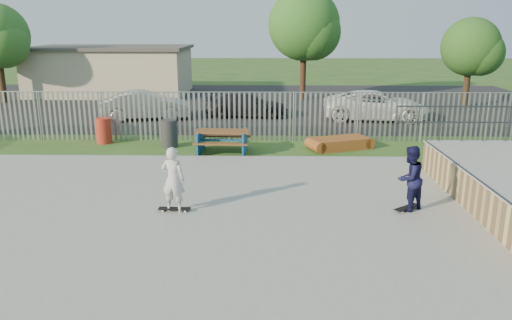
{
  "coord_description": "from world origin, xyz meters",
  "views": [
    {
      "loc": [
        2.48,
        -10.97,
        4.66
      ],
      "look_at": [
        2.22,
        2.0,
        1.1
      ],
      "focal_mm": 35.0,
      "sensor_mm": 36.0,
      "label": 1
    }
  ],
  "objects_px": {
    "picnic_table": "(223,141)",
    "trash_bin_grey": "(169,133)",
    "skater_white": "(173,180)",
    "car_silver": "(146,105)",
    "car_dark": "(246,105)",
    "car_white": "(376,105)",
    "funbox": "(340,143)",
    "tree_right": "(471,47)",
    "skater_navy": "(409,178)",
    "trash_bin_red": "(104,131)",
    "tree_mid": "(304,25)"
  },
  "relations": [
    {
      "from": "picnic_table",
      "to": "trash_bin_grey",
      "type": "relative_size",
      "value": 1.93
    },
    {
      "from": "picnic_table",
      "to": "skater_white",
      "type": "relative_size",
      "value": 1.26
    },
    {
      "from": "picnic_table",
      "to": "car_silver",
      "type": "relative_size",
      "value": 0.47
    },
    {
      "from": "car_silver",
      "to": "car_dark",
      "type": "distance_m",
      "value": 5.05
    },
    {
      "from": "car_white",
      "to": "skater_white",
      "type": "relative_size",
      "value": 3.14
    },
    {
      "from": "picnic_table",
      "to": "car_silver",
      "type": "xyz_separation_m",
      "value": [
        -4.36,
        6.45,
        0.31
      ]
    },
    {
      "from": "trash_bin_grey",
      "to": "skater_white",
      "type": "bearing_deg",
      "value": -78.43
    },
    {
      "from": "car_silver",
      "to": "car_white",
      "type": "height_order",
      "value": "car_white"
    },
    {
      "from": "funbox",
      "to": "trash_bin_grey",
      "type": "xyz_separation_m",
      "value": [
        -6.61,
        0.15,
        0.32
      ]
    },
    {
      "from": "car_white",
      "to": "tree_right",
      "type": "xyz_separation_m",
      "value": [
        6.04,
        4.24,
        2.64
      ]
    },
    {
      "from": "trash_bin_grey",
      "to": "skater_navy",
      "type": "height_order",
      "value": "skater_navy"
    },
    {
      "from": "trash_bin_red",
      "to": "car_silver",
      "type": "height_order",
      "value": "car_silver"
    },
    {
      "from": "funbox",
      "to": "skater_navy",
      "type": "relative_size",
      "value": 1.42
    },
    {
      "from": "funbox",
      "to": "trash_bin_red",
      "type": "xyz_separation_m",
      "value": [
        -9.36,
        0.74,
        0.3
      ]
    },
    {
      "from": "picnic_table",
      "to": "tree_mid",
      "type": "height_order",
      "value": "tree_mid"
    },
    {
      "from": "car_white",
      "to": "picnic_table",
      "type": "bearing_deg",
      "value": 137.32
    },
    {
      "from": "car_dark",
      "to": "car_white",
      "type": "distance_m",
      "value": 6.51
    },
    {
      "from": "trash_bin_red",
      "to": "funbox",
      "type": "bearing_deg",
      "value": -4.51
    },
    {
      "from": "car_dark",
      "to": "tree_right",
      "type": "height_order",
      "value": "tree_right"
    },
    {
      "from": "trash_bin_red",
      "to": "car_dark",
      "type": "xyz_separation_m",
      "value": [
        5.5,
        5.96,
        0.13
      ]
    },
    {
      "from": "skater_white",
      "to": "tree_right",
      "type": "bearing_deg",
      "value": -116.61
    },
    {
      "from": "trash_bin_grey",
      "to": "skater_white",
      "type": "height_order",
      "value": "skater_white"
    },
    {
      "from": "car_white",
      "to": "car_dark",
      "type": "bearing_deg",
      "value": 87.55
    },
    {
      "from": "car_dark",
      "to": "car_white",
      "type": "relative_size",
      "value": 0.82
    },
    {
      "from": "skater_navy",
      "to": "car_white",
      "type": "bearing_deg",
      "value": -136.24
    },
    {
      "from": "car_dark",
      "to": "trash_bin_red",
      "type": "bearing_deg",
      "value": 139.08
    },
    {
      "from": "skater_white",
      "to": "picnic_table",
      "type": "bearing_deg",
      "value": -83.96
    },
    {
      "from": "trash_bin_grey",
      "to": "skater_white",
      "type": "relative_size",
      "value": 0.65
    },
    {
      "from": "trash_bin_red",
      "to": "skater_navy",
      "type": "xyz_separation_m",
      "value": [
        10.06,
        -7.67,
        0.46
      ]
    },
    {
      "from": "car_silver",
      "to": "skater_white",
      "type": "height_order",
      "value": "skater_white"
    },
    {
      "from": "car_white",
      "to": "tree_right",
      "type": "distance_m",
      "value": 7.84
    },
    {
      "from": "trash_bin_red",
      "to": "car_silver",
      "type": "distance_m",
      "value": 5.06
    },
    {
      "from": "funbox",
      "to": "car_white",
      "type": "xyz_separation_m",
      "value": [
        2.61,
        5.95,
        0.53
      ]
    },
    {
      "from": "funbox",
      "to": "trash_bin_grey",
      "type": "distance_m",
      "value": 6.62
    },
    {
      "from": "trash_bin_red",
      "to": "tree_right",
      "type": "relative_size",
      "value": 0.2
    },
    {
      "from": "picnic_table",
      "to": "car_dark",
      "type": "distance_m",
      "value": 7.41
    },
    {
      "from": "trash_bin_grey",
      "to": "tree_right",
      "type": "relative_size",
      "value": 0.21
    },
    {
      "from": "trash_bin_red",
      "to": "skater_navy",
      "type": "bearing_deg",
      "value": -37.33
    },
    {
      "from": "car_silver",
      "to": "tree_right",
      "type": "bearing_deg",
      "value": -86.2
    },
    {
      "from": "trash_bin_grey",
      "to": "skater_navy",
      "type": "bearing_deg",
      "value": -44.11
    },
    {
      "from": "trash_bin_grey",
      "to": "car_white",
      "type": "height_order",
      "value": "car_white"
    },
    {
      "from": "tree_mid",
      "to": "tree_right",
      "type": "height_order",
      "value": "tree_mid"
    },
    {
      "from": "trash_bin_grey",
      "to": "car_white",
      "type": "xyz_separation_m",
      "value": [
        9.22,
        5.8,
        0.2
      ]
    },
    {
      "from": "picnic_table",
      "to": "trash_bin_red",
      "type": "height_order",
      "value": "trash_bin_red"
    },
    {
      "from": "trash_bin_grey",
      "to": "car_white",
      "type": "bearing_deg",
      "value": 32.17
    },
    {
      "from": "trash_bin_red",
      "to": "car_dark",
      "type": "bearing_deg",
      "value": 47.3
    },
    {
      "from": "picnic_table",
      "to": "car_dark",
      "type": "height_order",
      "value": "car_dark"
    },
    {
      "from": "tree_right",
      "to": "funbox",
      "type": "bearing_deg",
      "value": -130.32
    },
    {
      "from": "tree_mid",
      "to": "car_silver",
      "type": "bearing_deg",
      "value": -138.54
    },
    {
      "from": "car_white",
      "to": "tree_mid",
      "type": "bearing_deg",
      "value": 27.89
    }
  ]
}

